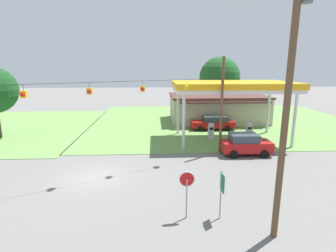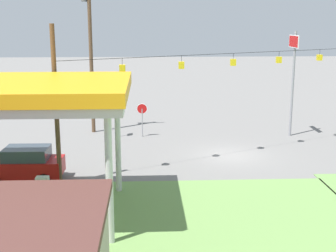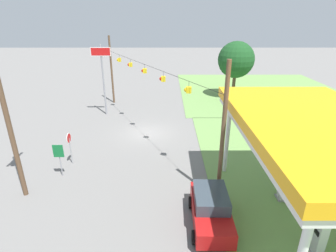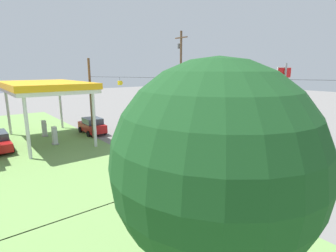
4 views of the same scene
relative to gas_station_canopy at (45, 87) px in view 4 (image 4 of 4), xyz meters
The scene contains 11 objects.
ground_plane 15.83m from the gas_station_canopy, 143.35° to the right, with size 160.00×160.00×0.00m, color slate.
gas_station_canopy is the anchor object (origin of this frame).
fuel_pump_near 5.04m from the gas_station_canopy, behind, with size 0.71×0.56×1.79m.
fuel_pump_far 5.04m from the gas_station_canopy, ahead, with size 0.71×0.56×1.79m.
car_at_pumps_front 6.48m from the gas_station_canopy, 89.92° to the right, with size 4.23×2.17×1.85m.
stop_sign_roadside 15.83m from the gas_station_canopy, 113.98° to the right, with size 0.80×0.08×2.50m.
stop_sign_overhead 22.14m from the gas_station_canopy, 141.19° to the right, with size 0.22×2.12×7.70m.
route_sign 15.38m from the gas_station_canopy, 107.76° to the right, with size 0.10×0.70×2.40m.
utility_pole_main 15.95m from the gas_station_canopy, 98.86° to the right, with size 2.20×0.44×11.85m.
signal_span_gantry 14.88m from the gas_station_canopy, 143.31° to the right, with size 20.04×10.24×8.31m.
tree_west_verge 24.51m from the gas_station_canopy, behind, with size 4.79×4.79×7.50m.
Camera 4 is at (-16.28, 15.44, 7.22)m, focal length 28.00 mm.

